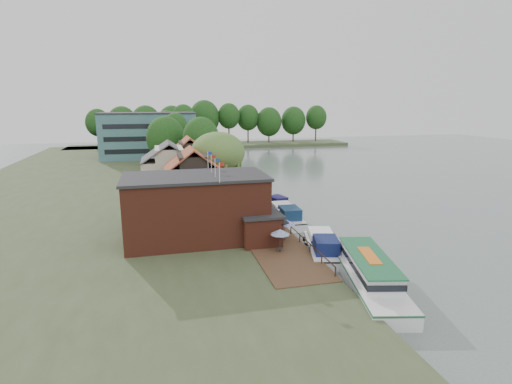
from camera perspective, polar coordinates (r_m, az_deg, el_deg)
ground at (r=50.52m, az=9.97°, el=-5.88°), size 260.00×260.00×0.00m
land_bank at (r=80.84m, az=-20.88°, el=0.86°), size 50.00×140.00×1.00m
quay_deck at (r=56.94m, az=-1.47°, el=-2.45°), size 6.00×50.00×0.10m
quay_rail at (r=57.91m, az=1.03°, el=-1.73°), size 0.20×49.00×1.00m
pub at (r=44.52m, az=-6.00°, el=-2.05°), size 20.00×11.00×7.30m
hotel_block at (r=114.05m, az=-15.10°, el=7.86°), size 25.40×12.40×12.30m
cottage_a at (r=58.86m, az=-9.02°, el=2.09°), size 8.60×7.60×8.50m
cottage_b at (r=68.55m, az=-12.26°, el=3.45°), size 9.60×8.60×8.50m
cottage_c at (r=77.64m, az=-9.52°, el=4.62°), size 7.60×7.60×8.50m
willow at (r=64.10m, az=-5.42°, el=3.93°), size 8.60×8.60×10.43m
umbrella_0 at (r=40.69m, az=3.44°, el=-6.91°), size 2.01×2.01×2.38m
umbrella_1 at (r=44.05m, az=4.09°, el=-5.38°), size 2.46×2.46×2.38m
umbrella_2 at (r=47.35m, az=1.67°, el=-4.05°), size 2.44×2.44×2.38m
umbrella_3 at (r=49.53m, az=2.15°, el=-3.29°), size 2.25×2.25×2.38m
umbrella_4 at (r=51.09m, az=0.05°, el=-2.79°), size 2.24×2.24×2.38m
umbrella_5 at (r=54.29m, az=-0.24°, el=-1.85°), size 1.94×1.94×2.38m
umbrella_6 at (r=57.00m, az=-0.97°, el=-1.15°), size 2.02×2.02×2.38m
cruiser_0 at (r=43.23m, az=9.51°, el=-7.28°), size 5.93×11.02×2.57m
cruiser_1 at (r=54.10m, az=4.24°, el=-3.02°), size 3.85×10.75×2.60m
cruiser_2 at (r=61.08m, az=2.17°, el=-1.33°), size 5.55×9.85×2.25m
cruiser_3 at (r=72.60m, az=-0.63°, el=0.89°), size 4.71×9.38×2.14m
tour_boat at (r=36.49m, az=16.06°, el=-11.15°), size 6.78×14.12×2.97m
swan at (r=39.70m, az=10.18°, el=-10.83°), size 0.44×0.44×0.44m
bank_tree_0 at (r=87.06m, az=-7.83°, el=6.69°), size 7.78×7.78×11.95m
bank_tree_1 at (r=93.84m, az=-12.74°, el=6.92°), size 8.70×8.70×11.94m
bank_tree_2 at (r=103.00m, az=-11.38°, el=7.61°), size 6.03×6.03×12.43m
bank_tree_3 at (r=123.65m, az=-12.59°, el=8.42°), size 8.42×8.42×12.65m
bank_tree_4 at (r=128.88m, az=-13.45°, el=8.03°), size 6.02×6.02×10.39m
bank_tree_5 at (r=136.50m, az=-10.27°, el=9.25°), size 7.86×7.86×14.32m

